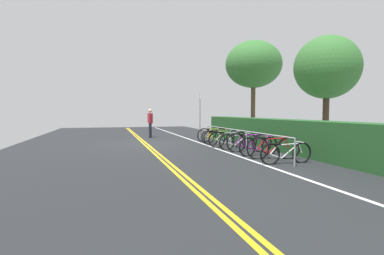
% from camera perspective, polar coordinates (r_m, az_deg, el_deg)
% --- Properties ---
extents(ground_plane, '(31.91, 12.07, 0.05)m').
position_cam_1_polar(ground_plane, '(14.76, -8.96, -3.18)').
color(ground_plane, '#232628').
extents(centre_line_yellow_inner, '(28.72, 0.10, 0.00)m').
position_cam_1_polar(centre_line_yellow_inner, '(14.75, -9.27, -3.08)').
color(centre_line_yellow_inner, gold).
rests_on(centre_line_yellow_inner, ground_plane).
extents(centre_line_yellow_outer, '(28.72, 0.10, 0.00)m').
position_cam_1_polar(centre_line_yellow_outer, '(14.77, -8.65, -3.06)').
color(centre_line_yellow_outer, gold).
rests_on(centre_line_yellow_outer, ground_plane).
extents(bike_lane_stripe_white, '(28.72, 0.12, 0.00)m').
position_cam_1_polar(bike_lane_stripe_white, '(15.31, 1.11, -2.81)').
color(bike_lane_stripe_white, white).
rests_on(bike_lane_stripe_white, ground_plane).
extents(bike_rack, '(7.78, 0.05, 0.83)m').
position_cam_1_polar(bike_rack, '(12.37, 8.83, -1.35)').
color(bike_rack, '#9EA0A5').
rests_on(bike_rack, ground_plane).
extents(bicycle_0, '(0.46, 1.72, 0.77)m').
position_cam_1_polar(bicycle_0, '(15.50, 4.00, -1.42)').
color(bicycle_0, black).
rests_on(bicycle_0, ground_plane).
extents(bicycle_1, '(0.46, 1.70, 0.69)m').
position_cam_1_polar(bicycle_1, '(14.82, 5.00, -1.78)').
color(bicycle_1, black).
rests_on(bicycle_1, ground_plane).
extents(bicycle_2, '(0.50, 1.79, 0.75)m').
position_cam_1_polar(bicycle_2, '(13.97, 5.85, -1.96)').
color(bicycle_2, black).
rests_on(bicycle_2, ground_plane).
extents(bicycle_3, '(0.46, 1.78, 0.76)m').
position_cam_1_polar(bicycle_3, '(13.13, 6.99, -2.27)').
color(bicycle_3, black).
rests_on(bicycle_3, ground_plane).
extents(bicycle_4, '(0.46, 1.74, 0.71)m').
position_cam_1_polar(bicycle_4, '(12.48, 8.85, -2.67)').
color(bicycle_4, black).
rests_on(bicycle_4, ground_plane).
extents(bicycle_5, '(0.61, 1.71, 0.78)m').
position_cam_1_polar(bicycle_5, '(11.75, 10.85, -2.89)').
color(bicycle_5, black).
rests_on(bicycle_5, ground_plane).
extents(bicycle_6, '(0.46, 1.67, 0.72)m').
position_cam_1_polar(bicycle_6, '(10.97, 12.65, -3.47)').
color(bicycle_6, black).
rests_on(bicycle_6, ground_plane).
extents(bicycle_7, '(0.59, 1.75, 0.79)m').
position_cam_1_polar(bicycle_7, '(10.23, 15.25, -3.78)').
color(bicycle_7, black).
rests_on(bicycle_7, ground_plane).
extents(bicycle_8, '(0.46, 1.77, 0.69)m').
position_cam_1_polar(bicycle_8, '(9.45, 17.58, -4.68)').
color(bicycle_8, black).
rests_on(bicycle_8, ground_plane).
extents(pedestrian, '(0.48, 0.32, 1.74)m').
position_cam_1_polar(pedestrian, '(18.16, -8.01, 1.26)').
color(pedestrian, '#1E1E2D').
rests_on(pedestrian, ground_plane).
extents(sign_post_near, '(0.36, 0.06, 2.57)m').
position_cam_1_polar(sign_post_near, '(16.36, 1.53, 2.92)').
color(sign_post_near, gray).
rests_on(sign_post_near, ground_plane).
extents(hedge_backdrop, '(16.73, 1.10, 1.25)m').
position_cam_1_polar(hedge_backdrop, '(11.97, 19.69, -1.64)').
color(hedge_backdrop, '#235626').
rests_on(hedge_backdrop, ground_plane).
extents(tree_near_left, '(3.46, 3.46, 5.94)m').
position_cam_1_polar(tree_near_left, '(19.21, 11.70, 11.70)').
color(tree_near_left, brown).
rests_on(tree_near_left, ground_plane).
extents(tree_mid, '(2.70, 2.70, 4.76)m').
position_cam_1_polar(tree_mid, '(14.01, 24.42, 10.38)').
color(tree_mid, '#473323').
rests_on(tree_mid, ground_plane).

